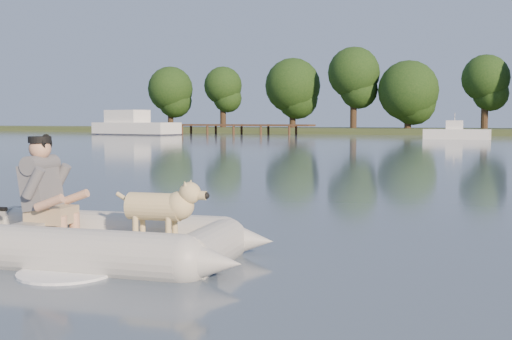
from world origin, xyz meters
The scene contains 8 objects.
water centered at (0.00, 0.00, 0.00)m, with size 160.00×160.00×0.00m, color slate.
shore_bank centered at (0.00, 62.00, 0.25)m, with size 160.00×12.00×0.70m, color #47512D.
dock centered at (-26.00, 52.00, 0.52)m, with size 18.00×2.00×1.04m, color #4C331E, non-canonical shape.
dinghy centered at (0.03, -0.40, 0.58)m, with size 4.61×3.20×1.37m, color #ABABA6, non-canonical shape.
man centered at (-0.66, -0.46, 0.77)m, with size 0.72×0.61×1.06m, color slate, non-canonical shape.
dog centered at (0.66, -0.24, 0.51)m, with size 0.92×0.33×0.61m, color tan, non-canonical shape.
cabin_cruiser centered at (-32.98, 45.81, 1.22)m, with size 9.32×3.33×2.88m, color white, non-canonical shape.
motorboat centered at (-2.62, 44.67, 0.95)m, with size 4.96×1.91×2.10m, color white, non-canonical shape.
Camera 1 is at (4.41, -5.73, 1.45)m, focal length 45.00 mm.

